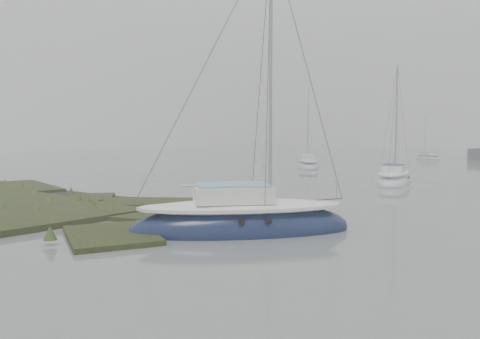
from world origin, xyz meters
name	(u,v)px	position (x,y,z in m)	size (l,w,h in m)	color
ground	(427,174)	(0.00, 30.00, 0.00)	(160.00, 160.00, 0.00)	slate
sailboat_main	(242,223)	(3.04, 2.72, 0.32)	(6.49, 7.01, 10.17)	#131D3C
sailboat_white	(393,180)	(0.85, 20.81, 0.26)	(3.45, 6.23, 8.36)	silver
sailboat_far_a	(308,165)	(-11.32, 30.08, 0.26)	(5.04, 6.01, 8.42)	silver
sailboat_far_c	(428,158)	(-8.07, 54.85, 0.20)	(4.66, 3.95, 6.56)	#B4BABD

